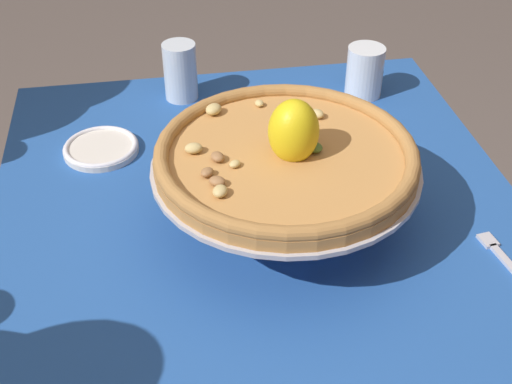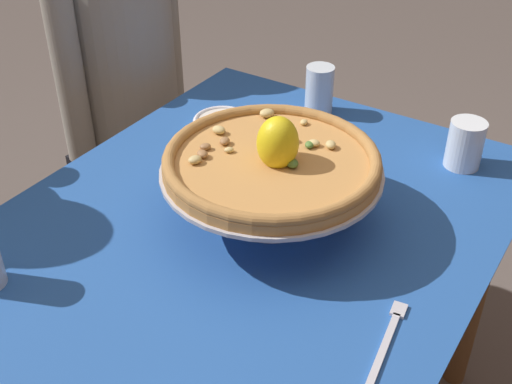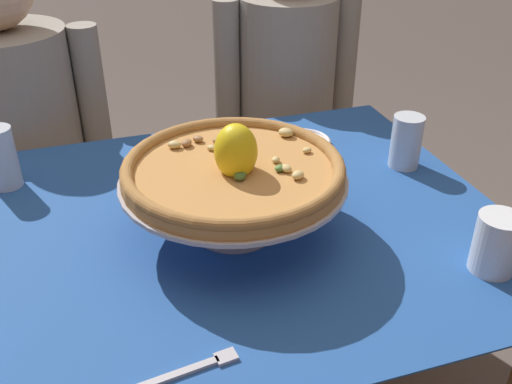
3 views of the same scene
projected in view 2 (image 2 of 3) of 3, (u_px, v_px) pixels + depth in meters
dining_table at (251, 260)px, 1.37m from camera, size 1.14×0.91×0.73m
pizza_stand at (271, 181)px, 1.26m from camera, size 0.43×0.43×0.12m
pizza at (272, 159)px, 1.23m from camera, size 0.41×0.41×0.11m
water_glass_front_right at (465, 147)px, 1.44m from camera, size 0.08×0.08×0.11m
water_glass_side_right at (319, 93)px, 1.65m from camera, size 0.07×0.07×0.12m
side_plate at (222, 121)px, 1.62m from camera, size 0.14×0.14×0.02m
dinner_fork at (387, 340)px, 1.04m from camera, size 0.20×0.05×0.01m
diner_right at (130, 121)px, 2.00m from camera, size 0.46×0.34×1.20m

